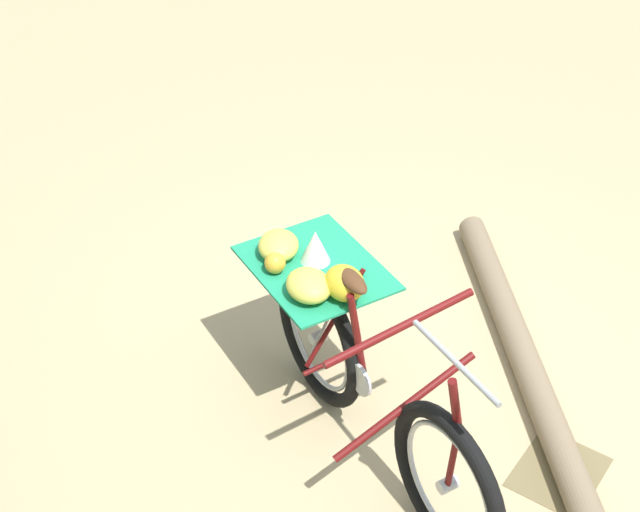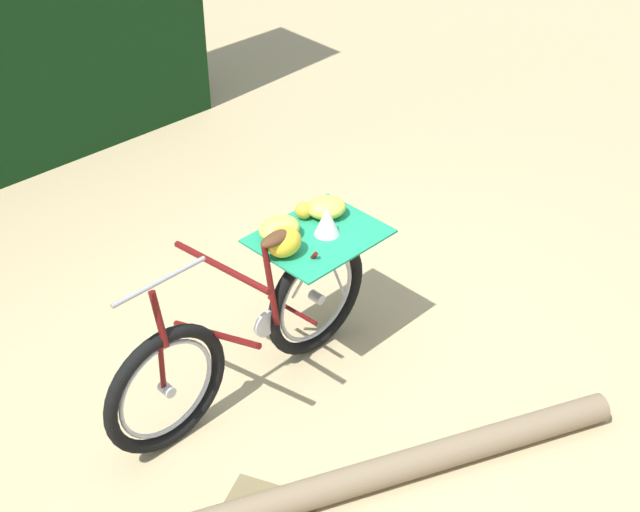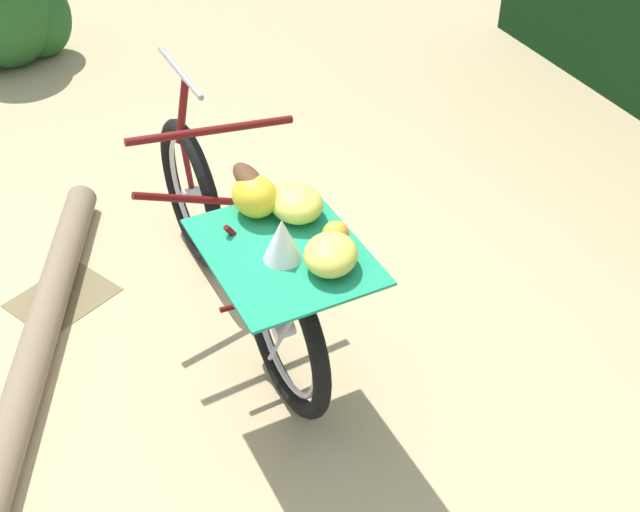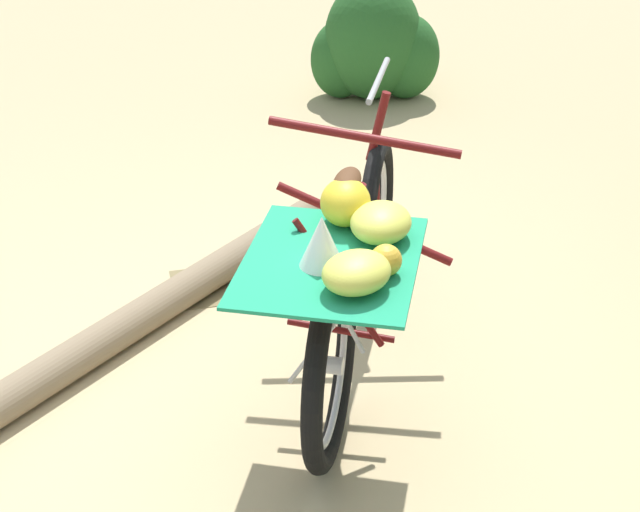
{
  "view_description": "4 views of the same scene",
  "coord_description": "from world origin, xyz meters",
  "views": [
    {
      "loc": [
        -2.87,
        -1.69,
        3.5
      ],
      "look_at": [
        0.11,
        0.4,
        0.75
      ],
      "focal_mm": 54.38,
      "sensor_mm": 36.0,
      "label": 1
    },
    {
      "loc": [
        1.4,
        -3.38,
        3.5
      ],
      "look_at": [
        0.06,
        0.2,
        0.75
      ],
      "focal_mm": 50.12,
      "sensor_mm": 36.0,
      "label": 2
    },
    {
      "loc": [
        1.76,
        1.91,
        2.65
      ],
      "look_at": [
        -0.08,
        0.44,
        0.75
      ],
      "focal_mm": 47.17,
      "sensor_mm": 36.0,
      "label": 3
    },
    {
      "loc": [
        0.65,
        2.89,
        2.25
      ],
      "look_at": [
        0.07,
        0.48,
        0.88
      ],
      "focal_mm": 54.38,
      "sensor_mm": 36.0,
      "label": 4
    }
  ],
  "objects": [
    {
      "name": "fallen_log",
      "position": [
        0.64,
        -0.54,
        0.08
      ],
      "size": [
        2.06,
        1.82,
        0.15
      ],
      "primitive_type": "cylinder",
      "rotation": [
        0.0,
        1.57,
        0.72
      ],
      "color": "#7F6B51",
      "rests_on": "ground_plane"
    },
    {
      "name": "bicycle",
      "position": [
        -0.19,
        -0.04,
        0.49
      ],
      "size": [
        1.02,
        1.74,
        1.03
      ],
      "rotation": [
        0.0,
        0.0,
        -2.0
      ],
      "color": "black",
      "rests_on": "ground_plane"
    },
    {
      "name": "ground_plane",
      "position": [
        0.0,
        0.0,
        0.0
      ],
      "size": [
        60.0,
        60.0,
        0.0
      ],
      "primitive_type": "plane",
      "color": "tan"
    }
  ]
}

